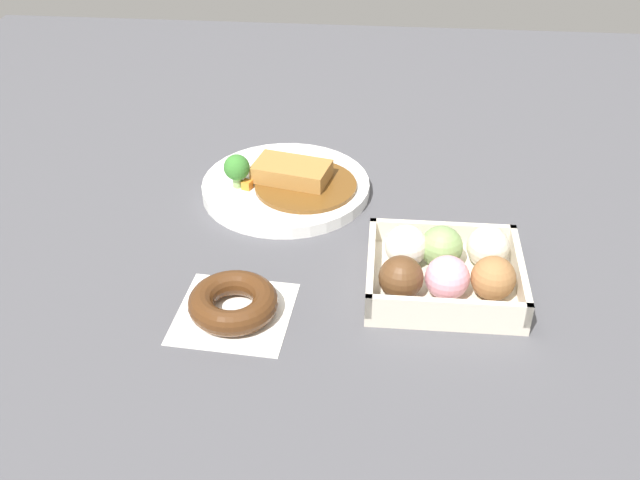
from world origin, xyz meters
TOP-DOWN VIEW (x-y plane):
  - ground_plane at (0.00, 0.00)m, footprint 1.60×1.60m
  - curry_plate at (-0.05, 0.07)m, footprint 0.24×0.24m
  - donut_box at (0.16, -0.14)m, footprint 0.19×0.16m
  - chocolate_ring_donut at (-0.08, -0.21)m, footprint 0.14×0.14m

SIDE VIEW (x-z plane):
  - ground_plane at x=0.00m, z-range 0.00..0.00m
  - curry_plate at x=-0.05m, z-range -0.02..0.05m
  - chocolate_ring_donut at x=-0.08m, z-range 0.00..0.03m
  - donut_box at x=0.16m, z-range 0.00..0.06m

